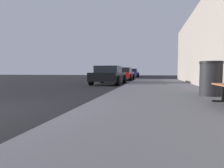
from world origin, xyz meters
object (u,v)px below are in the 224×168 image
car_black (109,75)px  car_red (123,74)px  trash_bin (211,78)px  car_blue (132,73)px  car_yellow (131,72)px

car_black → car_red: 6.57m
car_black → car_red: bearing=90.1°
trash_bin → car_blue: car_blue is taller
car_yellow → trash_bin: bearing=-79.2°
car_black → car_blue: 15.98m
car_blue → car_yellow: same height
car_red → car_blue: bearing=90.5°
car_black → car_red: same height
trash_bin → car_red: 14.22m
trash_bin → car_red: (-4.80, 13.38, -0.04)m
car_blue → car_red: bearing=-89.5°
trash_bin → car_blue: (-4.88, 22.79, -0.05)m
car_yellow → car_blue: bearing=-82.8°
trash_bin → car_red: bearing=109.7°
trash_bin → car_blue: bearing=102.1°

